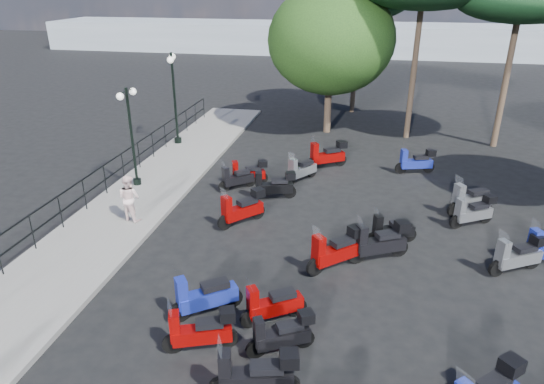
% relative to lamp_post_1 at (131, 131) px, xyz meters
% --- Properties ---
extents(ground, '(120.00, 120.00, 0.00)m').
position_rel_lamp_post_1_xyz_m(ground, '(7.09, -5.88, -2.28)').
color(ground, black).
rests_on(ground, ground).
extents(sidewalk, '(3.00, 30.00, 0.15)m').
position_rel_lamp_post_1_xyz_m(sidewalk, '(0.59, -2.88, -2.20)').
color(sidewalk, slate).
rests_on(sidewalk, ground).
extents(railing, '(0.04, 26.04, 1.10)m').
position_rel_lamp_post_1_xyz_m(railing, '(-0.71, -3.08, -1.38)').
color(railing, black).
rests_on(railing, sidewalk).
extents(lamp_post_1, '(0.33, 1.10, 3.73)m').
position_rel_lamp_post_1_xyz_m(lamp_post_1, '(0.00, 0.00, 0.00)').
color(lamp_post_1, black).
rests_on(lamp_post_1, sidewalk).
extents(lamp_post_2, '(0.58, 1.21, 4.24)m').
position_rel_lamp_post_1_xyz_m(lamp_post_2, '(-0.42, 5.21, 0.29)').
color(lamp_post_2, black).
rests_on(lamp_post_2, sidewalk).
extents(pedestrian_far, '(0.87, 0.75, 1.55)m').
position_rel_lamp_post_1_xyz_m(pedestrian_far, '(1.17, -2.80, -1.35)').
color(pedestrian_far, silver).
rests_on(pedestrian_far, sidewalk).
extents(scooter_2, '(1.57, 0.80, 1.31)m').
position_rel_lamp_post_1_xyz_m(scooter_2, '(5.40, -8.00, -1.79)').
color(scooter_2, black).
rests_on(scooter_2, ground).
extents(scooter_3, '(1.54, 1.19, 1.46)m').
position_rel_lamp_post_1_xyz_m(scooter_3, '(5.08, -6.84, -1.77)').
color(scooter_3, black).
rests_on(scooter_3, ground).
extents(scooter_4, '(1.50, 0.85, 1.27)m').
position_rel_lamp_post_1_xyz_m(scooter_4, '(4.12, 1.19, -1.80)').
color(scooter_4, black).
rests_on(scooter_4, ground).
extents(scooter_5, '(1.23, 1.09, 1.24)m').
position_rel_lamp_post_1_xyz_m(scooter_5, '(3.79, 0.64, -1.85)').
color(scooter_5, black).
rests_on(scooter_5, ground).
extents(scooter_8, '(1.41, 0.91, 1.23)m').
position_rel_lamp_post_1_xyz_m(scooter_8, '(7.11, -7.72, -1.81)').
color(scooter_8, black).
rests_on(scooter_8, ground).
extents(scooter_9, '(1.33, 1.46, 1.44)m').
position_rel_lamp_post_1_xyz_m(scooter_9, '(4.74, -2.08, -1.74)').
color(scooter_9, black).
rests_on(scooter_9, ground).
extents(scooter_10, '(1.65, 0.76, 1.35)m').
position_rel_lamp_post_1_xyz_m(scooter_10, '(5.36, 0.08, -1.77)').
color(scooter_10, black).
rests_on(scooter_10, ground).
extents(scooter_11, '(1.06, 1.46, 1.35)m').
position_rel_lamp_post_1_xyz_m(scooter_11, '(6.08, 1.94, -1.81)').
color(scooter_11, black).
rests_on(scooter_11, ground).
extents(scooter_14, '(1.46, 1.01, 1.33)m').
position_rel_lamp_post_1_xyz_m(scooter_14, '(6.71, -6.76, -1.82)').
color(scooter_14, black).
rests_on(scooter_14, ground).
extents(scooter_15, '(1.49, 1.41, 1.49)m').
position_rel_lamp_post_1_xyz_m(scooter_15, '(7.97, -4.14, -1.72)').
color(scooter_15, black).
rests_on(scooter_15, ground).
extents(scooter_16, '(1.50, 0.81, 1.26)m').
position_rel_lamp_post_1_xyz_m(scooter_16, '(9.49, -2.43, -1.84)').
color(scooter_16, black).
rests_on(scooter_16, ground).
extents(scooter_17, '(1.66, 1.16, 1.48)m').
position_rel_lamp_post_1_xyz_m(scooter_17, '(6.94, 3.66, -1.72)').
color(scooter_17, black).
rests_on(scooter_17, ground).
extents(scooter_21, '(1.56, 1.03, 1.37)m').
position_rel_lamp_post_1_xyz_m(scooter_21, '(12.83, -3.34, -1.76)').
color(scooter_21, black).
rests_on(scooter_21, ground).
extents(scooter_22, '(1.70, 1.07, 1.48)m').
position_rel_lamp_post_1_xyz_m(scooter_22, '(9.15, -3.43, -1.72)').
color(scooter_22, black).
rests_on(scooter_22, ground).
extents(scooter_23, '(1.62, 0.74, 1.32)m').
position_rel_lamp_post_1_xyz_m(scooter_23, '(10.59, 3.78, -1.78)').
color(scooter_23, black).
rests_on(scooter_23, ground).
extents(scooter_28, '(1.48, 1.00, 1.31)m').
position_rel_lamp_post_1_xyz_m(scooter_28, '(12.11, -0.68, -1.78)').
color(scooter_28, black).
rests_on(scooter_28, ground).
extents(scooter_29, '(1.63, 1.11, 1.48)m').
position_rel_lamp_post_1_xyz_m(scooter_29, '(12.15, 0.21, -1.76)').
color(scooter_29, black).
rests_on(scooter_29, ground).
extents(scooter_30, '(1.75, 0.71, 1.41)m').
position_rel_lamp_post_1_xyz_m(scooter_30, '(6.87, -9.04, -1.75)').
color(scooter_30, black).
rests_on(scooter_30, ground).
extents(broadleaf_tree, '(6.26, 6.26, 7.33)m').
position_rel_lamp_post_1_xyz_m(broadleaf_tree, '(6.39, 8.98, 2.39)').
color(broadleaf_tree, '#38281E').
rests_on(broadleaf_tree, ground).
extents(pine_1, '(5.54, 5.54, 7.53)m').
position_rel_lamp_post_1_xyz_m(pine_1, '(14.53, 8.22, 4.26)').
color(pine_1, '#38281E').
rests_on(pine_1, ground).
extents(pine_2, '(5.42, 5.42, 7.14)m').
position_rel_lamp_post_1_xyz_m(pine_2, '(7.47, 13.51, 3.89)').
color(pine_2, '#38281E').
rests_on(pine_2, ground).
extents(distant_hills, '(70.00, 8.00, 3.00)m').
position_rel_lamp_post_1_xyz_m(distant_hills, '(7.09, 39.12, -0.78)').
color(distant_hills, gray).
rests_on(distant_hills, ground).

